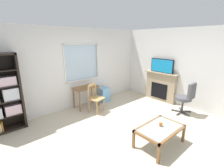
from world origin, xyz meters
TOP-DOWN VIEW (x-y plane):
  - ground at (0.00, 0.00)m, footprint 6.50×5.76m
  - wall_back_with_window at (-0.03, 2.38)m, footprint 5.50×0.15m
  - wall_right at (2.81, 0.00)m, footprint 0.12×4.96m
  - desk_under_window at (0.22, 2.03)m, footprint 0.84×0.48m
  - wooden_chair at (0.22, 1.51)m, footprint 0.51×0.49m
  - plastic_drawer_unit at (0.99, 2.08)m, footprint 0.35×0.40m
  - fireplace at (2.66, 0.73)m, footprint 0.26×1.28m
  - tv at (2.64, 0.73)m, footprint 0.06×0.88m
  - office_chair at (2.20, -0.45)m, footprint 0.56×0.58m
  - coffee_table at (0.27, -0.77)m, footprint 1.04×0.66m
  - sippy_cup at (0.33, -0.74)m, footprint 0.07×0.07m

SIDE VIEW (x-z plane):
  - ground at x=0.00m, z-range -0.02..0.00m
  - plastic_drawer_unit at x=0.99m, z-range 0.00..0.51m
  - coffee_table at x=0.27m, z-range 0.15..0.57m
  - sippy_cup at x=0.33m, z-range 0.42..0.51m
  - wooden_chair at x=0.22m, z-range 0.01..0.91m
  - fireplace at x=2.66m, z-range 0.00..1.07m
  - office_chair at x=2.20m, z-range 0.05..1.05m
  - desk_under_window at x=0.22m, z-range 0.23..0.94m
  - wall_back_with_window at x=-0.03m, z-range -0.02..2.59m
  - wall_right at x=2.81m, z-range 0.00..2.61m
  - tv at x=2.64m, z-range 1.07..1.56m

